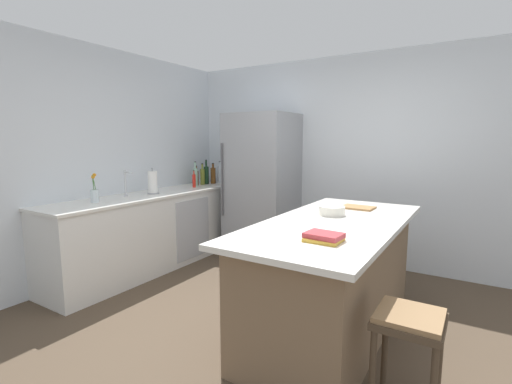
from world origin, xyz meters
The scene contains 20 objects.
ground_plane centered at (0.00, 0.00, 0.00)m, with size 7.20×7.20×0.00m, color #4C3D2D.
wall_rear centered at (0.00, 2.25, 1.30)m, with size 6.00×0.10×2.60m, color silver.
wall_left centered at (-2.45, 0.00, 1.30)m, with size 0.10×6.00×2.60m, color silver.
counter_run_left centered at (-2.09, 0.74, 0.46)m, with size 0.66×2.76×0.92m.
kitchen_island centered at (0.32, 0.40, 0.47)m, with size 0.97×2.14×0.92m.
refrigerator centered at (-1.21, 1.83, 0.95)m, with size 0.84×0.76×1.90m.
bar_stool centered at (1.01, -0.28, 0.51)m, with size 0.36×0.36×0.62m.
sink_faucet centered at (-2.13, 0.38, 1.08)m, with size 0.15×0.05×0.30m.
flower_vase centered at (-2.10, -0.05, 1.02)m, with size 0.08×0.08×0.30m.
paper_towel_roll centered at (-2.06, 0.70, 1.05)m, with size 0.14×0.14×0.31m.
soda_bottle centered at (-2.05, 2.00, 1.05)m, with size 0.07×0.07×0.33m.
whiskey_bottle centered at (-2.10, 1.91, 1.04)m, with size 0.07×0.07×0.30m.
wine_bottle centered at (-2.15, 1.82, 1.06)m, with size 0.07×0.07×0.36m.
olive_oil_bottle centered at (-2.14, 1.72, 1.04)m, with size 0.06×0.06×0.31m.
syrup_bottle centered at (-2.16, 1.61, 1.03)m, with size 0.06×0.06×0.28m.
gin_bottle centered at (-2.10, 1.52, 1.05)m, with size 0.07×0.07×0.35m.
hot_sauce_bottle centered at (-2.04, 1.42, 1.01)m, with size 0.05×0.05×0.24m.
cookbook_stack centered at (0.47, -0.19, 0.95)m, with size 0.24×0.19×0.05m.
mixing_bowl centered at (0.22, 0.61, 0.96)m, with size 0.22×0.22×0.08m.
cutting_board centered at (0.32, 1.03, 0.93)m, with size 0.30×0.22×0.02m.
Camera 1 is at (1.28, -2.31, 1.56)m, focal length 25.43 mm.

